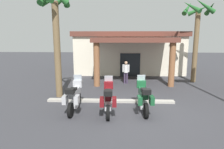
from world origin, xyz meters
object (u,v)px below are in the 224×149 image
motorcycle_silver (74,97)px  motorcycle_maroon (108,99)px  motel_building (128,51)px  palm_tree_roadside (56,22)px  motorcycle_green (143,97)px  pedestrian (126,71)px  palm_tree_near_portico (197,25)px

motorcycle_silver → motorcycle_maroon: 1.63m
motel_building → motorcycle_silver: size_ratio=5.21×
motorcycle_silver → palm_tree_roadside: palm_tree_roadside is taller
motorcycle_green → pedestrian: size_ratio=1.29×
motel_building → motorcycle_maroon: bearing=-97.7°
motorcycle_maroon → palm_tree_roadside: size_ratio=0.36×
motorcycle_maroon → palm_tree_near_portico: size_ratio=0.35×
motorcycle_maroon → pedestrian: bearing=-11.7°
motorcycle_maroon → pedestrian: size_ratio=1.29×
motorcycle_silver → motorcycle_green: same height
motorcycle_maroon → motorcycle_green: size_ratio=1.00×
palm_tree_near_portico → motorcycle_maroon: bearing=-132.5°
motorcycle_maroon → palm_tree_roadside: 5.38m
motorcycle_silver → pedestrian: pedestrian is taller
motorcycle_silver → motorcycle_maroon: same height
motel_building → palm_tree_near_portico: size_ratio=1.81×
motorcycle_silver → motorcycle_green: (3.24, 0.07, 0.00)m
motorcycle_silver → palm_tree_roadside: (-1.48, 2.30, 3.61)m
motorcycle_green → palm_tree_roadside: size_ratio=0.36×
pedestrian → palm_tree_roadside: 6.32m
motorcycle_maroon → motorcycle_green: (1.62, 0.28, 0.00)m
pedestrian → palm_tree_roadside: bearing=141.4°
motorcycle_maroon → motorcycle_green: 1.64m
palm_tree_roadside → motorcycle_maroon: bearing=-39.1°
motorcycle_silver → motel_building: bearing=-13.6°
motel_building → motorcycle_silver: motel_building is taller
motorcycle_silver → palm_tree_near_portico: (7.91, 6.66, 3.74)m
pedestrian → palm_tree_roadside: (-4.04, -3.56, 3.31)m
motorcycle_silver → palm_tree_near_portico: size_ratio=0.35×
motorcycle_silver → motorcycle_maroon: bearing=-97.5°
motorcycle_green → pedestrian: pedestrian is taller
palm_tree_near_portico → palm_tree_roadside: (-9.40, -4.36, -0.13)m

